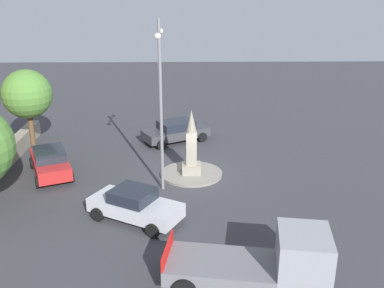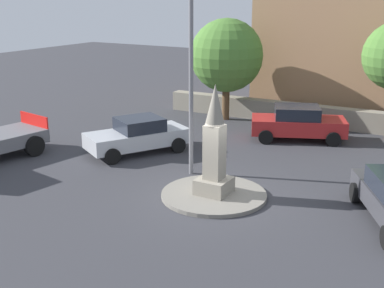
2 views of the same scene
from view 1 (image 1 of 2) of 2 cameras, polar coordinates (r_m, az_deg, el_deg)
name	(u,v)px [view 1 (image 1 of 2)]	position (r m, az deg, el deg)	size (l,w,h in m)	color
ground_plane	(191,175)	(24.32, -0.08, -4.05)	(80.00, 80.00, 0.00)	#38383D
traffic_island	(191,174)	(24.30, -0.08, -3.91)	(3.47, 3.47, 0.13)	gray
monument	(191,147)	(23.71, -0.08, -0.40)	(1.03, 1.03, 3.61)	gray
streetlamp	(161,94)	(21.06, -4.16, 6.62)	(2.68, 0.28, 8.55)	slate
car_silver_far_side	(135,205)	(19.62, -7.54, -7.94)	(3.54, 4.49, 1.48)	#B7BABF
car_red_parked_left	(50,162)	(25.23, -18.19, -2.23)	(4.51, 3.25, 1.56)	#B22323
car_dark_grey_parked_right	(176,131)	(29.33, -2.13, 1.74)	(3.70, 4.76, 1.45)	#38383D
truck_grey_waiting	(267,263)	(15.46, 9.90, -15.14)	(3.05, 5.77, 2.26)	gray
tree_near_wall	(27,94)	(28.29, -20.90, 6.11)	(2.99, 2.99, 5.30)	brown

